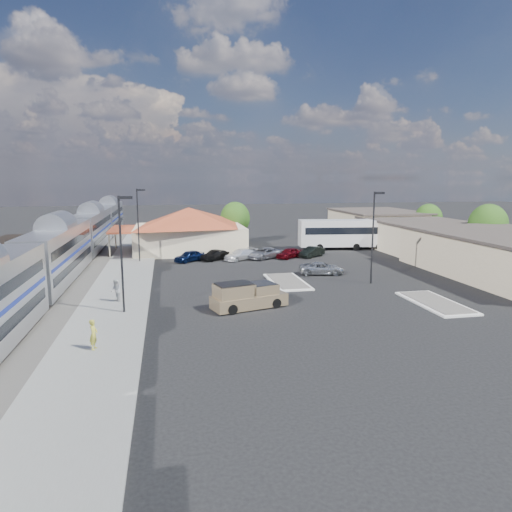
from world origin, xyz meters
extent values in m
plane|color=black|center=(0.00, 0.00, 0.00)|extent=(280.00, 280.00, 0.00)
cube|color=#4C4944|center=(-21.00, 8.00, 0.06)|extent=(16.00, 100.00, 0.12)
cube|color=gray|center=(-12.00, 6.00, 0.09)|extent=(5.50, 92.00, 0.18)
cube|color=silver|center=(-18.00, 5.66, 3.05)|extent=(3.00, 20.00, 5.00)
cube|color=black|center=(-18.00, 5.66, 0.30)|extent=(2.20, 16.00, 0.60)
cube|color=silver|center=(-18.00, 26.66, 3.05)|extent=(3.00, 20.00, 5.00)
cube|color=black|center=(-18.00, 26.66, 0.30)|extent=(2.20, 16.00, 0.60)
cube|color=silver|center=(-18.00, 47.66, 3.05)|extent=(3.00, 20.00, 5.00)
cube|color=black|center=(-18.00, 47.66, 0.30)|extent=(2.20, 16.00, 0.60)
cube|color=black|center=(-24.00, 7.68, 2.20)|extent=(2.80, 14.00, 3.60)
cube|color=black|center=(-24.00, 7.68, 0.30)|extent=(2.20, 12.00, 0.60)
cylinder|color=black|center=(-24.00, 23.68, 2.10)|extent=(2.80, 14.00, 2.80)
cube|color=black|center=(-24.00, 23.68, 0.30)|extent=(2.20, 12.00, 0.60)
cube|color=#C1B28D|center=(-4.50, 24.00, 1.80)|extent=(15.00, 12.00, 3.60)
pyramid|color=maroon|center=(-4.50, 24.00, 4.90)|extent=(15.30, 12.24, 2.60)
cube|color=maroon|center=(-13.60, 24.00, 3.30)|extent=(3.20, 9.60, 0.25)
cube|color=#C6B28C|center=(28.00, 18.00, 2.00)|extent=(12.00, 18.00, 4.00)
cube|color=#3F3833|center=(28.00, 18.00, 4.15)|extent=(12.40, 18.40, 0.30)
cube|color=#C6B28C|center=(28.00, 32.00, 2.25)|extent=(12.00, 16.00, 4.50)
cube|color=#3F3833|center=(28.00, 32.00, 4.65)|extent=(12.40, 16.40, 0.30)
cube|color=silver|center=(4.00, 2.00, 0.07)|extent=(3.30, 7.50, 0.15)
cube|color=#4C4944|center=(4.00, 2.00, 0.16)|extent=(2.70, 6.90, 0.10)
cube|color=silver|center=(14.00, -8.00, 0.07)|extent=(3.30, 7.50, 0.15)
cube|color=#4C4944|center=(14.00, -8.00, 0.16)|extent=(2.70, 6.90, 0.10)
cylinder|color=black|center=(-11.00, -6.00, 4.50)|extent=(0.16, 0.16, 9.00)
cube|color=black|center=(-10.50, -6.00, 8.85)|extent=(1.00, 0.25, 0.22)
cylinder|color=black|center=(-11.00, 16.00, 4.50)|extent=(0.16, 0.16, 9.00)
cube|color=black|center=(-10.50, 16.00, 8.85)|extent=(1.00, 0.25, 0.22)
cylinder|color=black|center=(12.00, 0.00, 4.50)|extent=(0.16, 0.16, 9.00)
cube|color=black|center=(12.50, 0.00, 8.85)|extent=(1.00, 0.25, 0.22)
cylinder|color=#382314|center=(34.00, 12.00, 1.43)|extent=(0.30, 0.30, 2.86)
ellipsoid|color=#244D16|center=(34.00, 12.00, 4.23)|extent=(4.94, 4.94, 5.46)
cylinder|color=#382314|center=(34.00, 26.00, 1.28)|extent=(0.30, 0.30, 2.55)
ellipsoid|color=#244D16|center=(34.00, 26.00, 3.77)|extent=(4.41, 4.41, 4.87)
cylinder|color=#382314|center=(3.00, 30.00, 1.36)|extent=(0.30, 0.30, 2.73)
ellipsoid|color=#244D16|center=(3.00, 30.00, 4.03)|extent=(4.71, 4.71, 5.21)
cube|color=tan|center=(-1.33, -6.18, 0.60)|extent=(6.38, 3.77, 0.98)
cube|color=tan|center=(-1.33, -6.18, 1.37)|extent=(2.77, 2.63, 1.04)
cube|color=tan|center=(-1.33, -6.18, 1.47)|extent=(3.35, 2.80, 1.20)
cylinder|color=black|center=(0.79, -6.59, 0.39)|extent=(0.84, 0.51, 0.79)
cylinder|color=black|center=(0.25, -4.70, 0.39)|extent=(0.84, 0.51, 0.79)
cylinder|color=black|center=(-2.90, -7.66, 0.39)|extent=(0.84, 0.51, 0.79)
cylinder|color=black|center=(-3.45, -5.77, 0.39)|extent=(0.84, 0.51, 0.79)
imported|color=#A9ADB1|center=(8.67, 5.04, 0.67)|extent=(5.13, 3.08, 1.33)
cube|color=white|center=(17.85, 21.28, 2.39)|extent=(13.59, 4.45, 3.78)
cube|color=black|center=(17.85, 21.28, 2.84)|extent=(12.54, 4.36, 1.00)
cylinder|color=black|center=(22.34, 19.43, 0.50)|extent=(1.03, 0.45, 1.00)
cylinder|color=black|center=(22.65, 22.02, 0.50)|extent=(1.03, 0.45, 1.00)
cylinder|color=black|center=(13.72, 20.46, 0.50)|extent=(1.03, 0.45, 1.00)
cylinder|color=black|center=(14.03, 23.04, 0.50)|extent=(1.03, 0.45, 1.00)
imported|color=#D6CD42|center=(-12.08, -13.61, 1.10)|extent=(0.55, 0.74, 1.83)
imported|color=silver|center=(-11.87, -2.87, 1.12)|extent=(1.01, 1.12, 1.89)
imported|color=#0D1B42|center=(-4.94, 15.46, 0.70)|extent=(4.24, 3.88, 1.40)
imported|color=black|center=(-1.74, 15.76, 0.65)|extent=(3.94, 3.49, 1.29)
imported|color=white|center=(1.46, 15.46, 0.68)|extent=(4.96, 4.21, 1.36)
imported|color=#919399|center=(4.66, 15.76, 0.70)|extent=(5.50, 4.71, 1.40)
imported|color=maroon|center=(7.86, 15.46, 0.67)|extent=(4.12, 3.62, 1.34)
imported|color=black|center=(11.06, 15.76, 0.68)|extent=(4.14, 3.63, 1.35)
camera|label=1|loc=(-7.59, -40.88, 10.26)|focal=32.00mm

